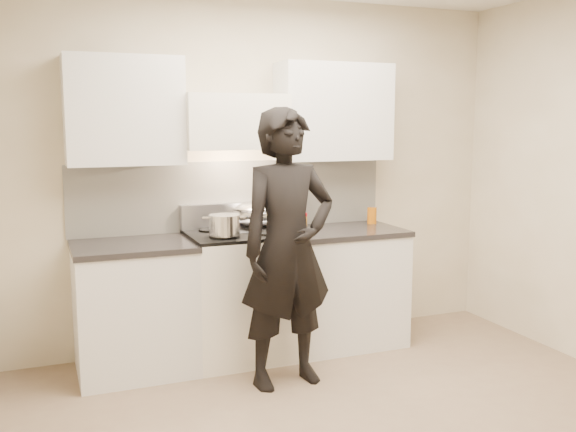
{
  "coord_description": "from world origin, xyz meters",
  "views": [
    {
      "loc": [
        -1.69,
        -3.01,
        1.75
      ],
      "look_at": [
        -0.07,
        1.05,
        1.11
      ],
      "focal_mm": 40.0,
      "sensor_mm": 36.0,
      "label": 1
    }
  ],
  "objects_px": {
    "utensil_crock": "(286,216)",
    "counter_right": "(341,286)",
    "wok": "(256,213)",
    "stove": "(241,294)",
    "person": "(288,249)"
  },
  "relations": [
    {
      "from": "counter_right",
      "to": "utensil_crock",
      "type": "height_order",
      "value": "utensil_crock"
    },
    {
      "from": "counter_right",
      "to": "person",
      "type": "height_order",
      "value": "person"
    },
    {
      "from": "wok",
      "to": "person",
      "type": "xyz_separation_m",
      "value": [
        -0.03,
        -0.72,
        -0.14
      ]
    },
    {
      "from": "stove",
      "to": "person",
      "type": "bearing_deg",
      "value": -76.55
    },
    {
      "from": "counter_right",
      "to": "wok",
      "type": "height_order",
      "value": "wok"
    },
    {
      "from": "counter_right",
      "to": "person",
      "type": "relative_size",
      "value": 0.5
    },
    {
      "from": "counter_right",
      "to": "wok",
      "type": "xyz_separation_m",
      "value": [
        -0.66,
        0.13,
        0.6
      ]
    },
    {
      "from": "utensil_crock",
      "to": "person",
      "type": "xyz_separation_m",
      "value": [
        -0.31,
        -0.81,
        -0.09
      ]
    },
    {
      "from": "utensil_crock",
      "to": "person",
      "type": "bearing_deg",
      "value": -110.94
    },
    {
      "from": "stove",
      "to": "utensil_crock",
      "type": "height_order",
      "value": "utensil_crock"
    },
    {
      "from": "wok",
      "to": "person",
      "type": "relative_size",
      "value": 0.25
    },
    {
      "from": "person",
      "to": "wok",
      "type": "bearing_deg",
      "value": 81.26
    },
    {
      "from": "stove",
      "to": "person",
      "type": "distance_m",
      "value": 0.75
    },
    {
      "from": "utensil_crock",
      "to": "counter_right",
      "type": "bearing_deg",
      "value": -29.83
    },
    {
      "from": "utensil_crock",
      "to": "person",
      "type": "distance_m",
      "value": 0.87
    }
  ]
}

